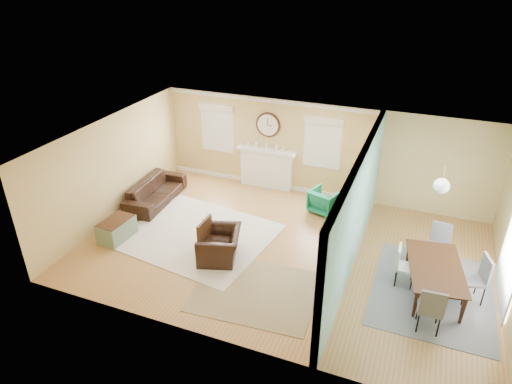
% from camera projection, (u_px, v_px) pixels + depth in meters
% --- Properties ---
extents(floor, '(9.00, 9.00, 0.00)m').
position_uv_depth(floor, '(284.00, 250.00, 10.40)').
color(floor, olive).
rests_on(floor, ground).
extents(wall_back, '(9.00, 0.02, 2.60)m').
position_uv_depth(wall_back, '(320.00, 151.00, 12.27)').
color(wall_back, tan).
rests_on(wall_back, ground).
extents(wall_front, '(9.00, 0.02, 2.60)m').
position_uv_depth(wall_front, '(227.00, 283.00, 7.33)').
color(wall_front, tan).
rests_on(wall_front, ground).
extents(wall_left, '(0.02, 6.00, 2.60)m').
position_uv_depth(wall_left, '(113.00, 168.00, 11.27)').
color(wall_left, tan).
rests_on(wall_left, ground).
extents(ceiling, '(9.00, 6.00, 0.02)m').
position_uv_depth(ceiling, '(287.00, 144.00, 9.20)').
color(ceiling, white).
rests_on(ceiling, wall_back).
extents(partition, '(0.17, 6.00, 2.60)m').
position_uv_depth(partition, '(358.00, 205.00, 9.51)').
color(partition, tan).
rests_on(partition, ground).
extents(fireplace, '(1.70, 0.30, 1.17)m').
position_uv_depth(fireplace, '(267.00, 168.00, 12.99)').
color(fireplace, white).
rests_on(fireplace, ground).
extents(wall_clock, '(0.70, 0.07, 0.70)m').
position_uv_depth(wall_clock, '(268.00, 125.00, 12.48)').
color(wall_clock, '#402310').
rests_on(wall_clock, wall_back).
extents(window_left, '(1.05, 0.13, 1.42)m').
position_uv_depth(window_left, '(217.00, 125.00, 13.07)').
color(window_left, white).
rests_on(window_left, wall_back).
extents(window_right, '(1.05, 0.13, 1.42)m').
position_uv_depth(window_right, '(323.00, 139.00, 12.05)').
color(window_right, white).
rests_on(window_right, wall_back).
extents(pendant, '(0.30, 0.30, 0.55)m').
position_uv_depth(pendant, '(441.00, 186.00, 8.40)').
color(pendant, gold).
rests_on(pendant, ceiling).
extents(rug_cream, '(3.69, 3.31, 0.02)m').
position_uv_depth(rug_cream, '(198.00, 235.00, 10.94)').
color(rug_cream, beige).
rests_on(rug_cream, floor).
extents(rug_jute, '(2.52, 2.12, 0.01)m').
position_uv_depth(rug_jute, '(255.00, 291.00, 9.13)').
color(rug_jute, tan).
rests_on(rug_jute, floor).
extents(rug_grey, '(2.29, 2.87, 0.01)m').
position_uv_depth(rug_grey, '(432.00, 292.00, 9.11)').
color(rug_grey, slate).
rests_on(rug_grey, floor).
extents(sofa, '(0.96, 2.17, 0.62)m').
position_uv_depth(sofa, '(155.00, 191.00, 12.31)').
color(sofa, black).
rests_on(sofa, floor).
extents(eames_chair, '(1.17, 1.25, 0.67)m').
position_uv_depth(eames_chair, '(220.00, 245.00, 10.00)').
color(eames_chair, black).
rests_on(eames_chair, floor).
extents(green_chair, '(0.84, 0.85, 0.62)m').
position_uv_depth(green_chair, '(324.00, 201.00, 11.83)').
color(green_chair, '#0A7A40').
rests_on(green_chair, floor).
extents(trunk, '(0.58, 0.90, 0.50)m').
position_uv_depth(trunk, '(117.00, 229.00, 10.73)').
color(trunk, slate).
rests_on(trunk, floor).
extents(credenza, '(0.51, 1.49, 0.80)m').
position_uv_depth(credenza, '(348.00, 213.00, 11.12)').
color(credenza, '#A0754D').
rests_on(credenza, floor).
extents(tv, '(0.22, 0.98, 0.56)m').
position_uv_depth(tv, '(350.00, 188.00, 10.81)').
color(tv, black).
rests_on(tv, credenza).
extents(garden_stool, '(0.37, 0.37, 0.54)m').
position_uv_depth(garden_stool, '(341.00, 242.00, 10.20)').
color(garden_stool, white).
rests_on(garden_stool, floor).
extents(potted_plant, '(0.41, 0.43, 0.38)m').
position_uv_depth(potted_plant, '(343.00, 225.00, 9.99)').
color(potted_plant, '#337F33').
rests_on(potted_plant, garden_stool).
extents(dining_table, '(1.28, 1.93, 0.63)m').
position_uv_depth(dining_table, '(435.00, 280.00, 8.97)').
color(dining_table, '#402310').
rests_on(dining_table, floor).
extents(dining_chair_n, '(0.46, 0.46, 0.94)m').
position_uv_depth(dining_chair_n, '(439.00, 242.00, 9.71)').
color(dining_chair_n, slate).
rests_on(dining_chair_n, floor).
extents(dining_chair_s, '(0.45, 0.45, 0.96)m').
position_uv_depth(dining_chair_s, '(431.00, 304.00, 7.98)').
color(dining_chair_s, slate).
rests_on(dining_chair_s, floor).
extents(dining_chair_w, '(0.40, 0.40, 0.86)m').
position_uv_depth(dining_chair_w, '(406.00, 264.00, 9.11)').
color(dining_chair_w, white).
rests_on(dining_chair_w, floor).
extents(dining_chair_e, '(0.55, 0.55, 1.00)m').
position_uv_depth(dining_chair_e, '(474.00, 275.00, 8.65)').
color(dining_chair_e, slate).
rests_on(dining_chair_e, floor).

